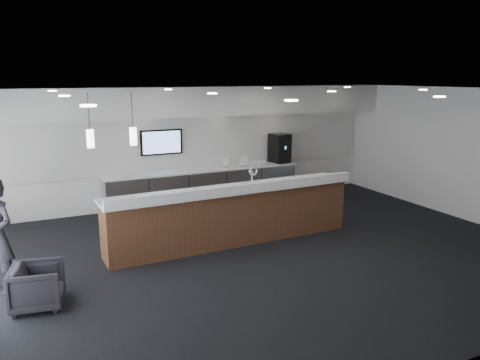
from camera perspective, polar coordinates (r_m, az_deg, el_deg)
name	(u,v)px	position (r m, az deg, el deg)	size (l,w,h in m)	color
ground	(273,251)	(8.98, 4.04, -8.68)	(10.00, 10.00, 0.00)	black
ceiling	(276,90)	(8.37, 4.36, 10.83)	(10.00, 8.00, 0.02)	black
back_wall	(198,145)	(12.14, -5.10, 4.25)	(10.00, 0.02, 3.00)	white
right_wall	(467,155)	(11.80, 25.91, 2.78)	(0.02, 8.00, 3.00)	white
soffit_bulkhead	(204,101)	(11.61, -4.43, 9.58)	(10.00, 0.90, 0.70)	silver
alcove_panel	(199,142)	(12.10, -5.06, 4.70)	(9.80, 0.06, 1.40)	silver
back_credenza	(204,187)	(12.00, -4.41, -0.81)	(5.06, 0.66, 0.95)	gray
wall_tv	(161,142)	(11.73, -9.56, 4.57)	(1.05, 0.08, 0.62)	black
pendant_left	(131,135)	(8.33, -13.15, 5.35)	(0.12, 0.12, 0.30)	#FFECC6
pendant_right	(89,137)	(8.21, -17.94, 4.97)	(0.12, 0.12, 0.30)	#FFECC6
ceiling_can_lights	(276,92)	(8.37, 4.36, 10.62)	(7.00, 5.00, 0.02)	white
service_counter	(232,214)	(9.27, -0.95, -4.19)	(5.12, 1.02, 1.49)	#52291B
coffee_machine	(280,148)	(12.74, 4.85, 3.90)	(0.50, 0.60, 0.77)	black
info_sign_left	(226,163)	(12.04, -1.75, 2.14)	(0.17, 0.02, 0.24)	white
info_sign_right	(244,161)	(12.20, 0.48, 2.33)	(0.19, 0.02, 0.26)	white
armchair	(38,286)	(7.42, -23.45, -11.79)	(0.68, 0.70, 0.64)	black
cup_0	(264,162)	(12.50, 2.92, 2.18)	(0.10, 0.10, 0.10)	white
cup_1	(259,163)	(12.43, 2.35, 2.13)	(0.10, 0.10, 0.10)	white
cup_2	(254,163)	(12.37, 1.77, 2.09)	(0.10, 0.10, 0.10)	white
cup_3	(250,163)	(12.31, 1.19, 2.04)	(0.10, 0.10, 0.10)	white
cup_4	(245,164)	(12.25, 0.60, 1.98)	(0.10, 0.10, 0.10)	white
cup_5	(240,164)	(12.19, 0.01, 1.93)	(0.10, 0.10, 0.10)	white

